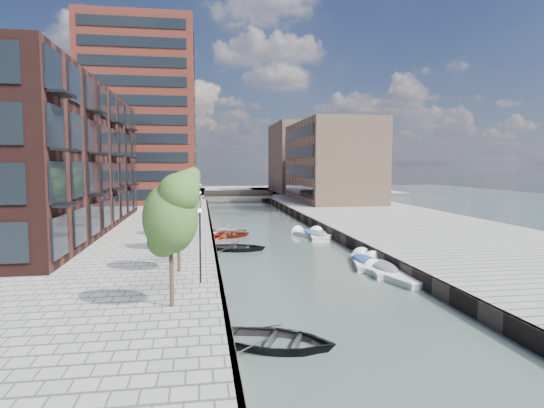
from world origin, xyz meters
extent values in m
plane|color=#38473F|center=(0.00, 40.00, 0.00)|extent=(300.00, 300.00, 0.00)
cube|color=gray|center=(16.00, 40.00, 0.50)|extent=(20.00, 140.00, 1.00)
cube|color=#332823|center=(-6.10, 40.00, 0.50)|extent=(0.25, 140.00, 1.00)
cube|color=#332823|center=(6.10, 40.00, 0.50)|extent=(0.25, 140.00, 1.00)
cube|color=gray|center=(0.00, 100.00, 0.50)|extent=(80.00, 40.00, 1.00)
cube|color=black|center=(-20.00, 30.00, 8.00)|extent=(8.00, 38.00, 14.00)
cube|color=#983C2C|center=(-17.00, 65.00, 16.00)|extent=(18.00, 18.00, 30.00)
cube|color=#A37D63|center=(16.00, 62.00, 8.00)|extent=(12.00, 25.00, 14.00)
cube|color=#A37D63|center=(16.00, 88.00, 9.00)|extent=(12.00, 20.00, 16.00)
cube|color=gray|center=(0.00, 72.00, 1.30)|extent=(13.00, 6.00, 0.60)
cube|color=#332823|center=(0.00, 69.20, 1.90)|extent=(13.00, 0.40, 0.80)
cube|color=#332823|center=(0.00, 74.80, 1.90)|extent=(13.00, 0.40, 0.80)
cylinder|color=#382619|center=(-8.50, 4.00, 2.60)|extent=(0.20, 0.20, 3.20)
ellipsoid|color=#2E551F|center=(-8.50, 4.00, 5.33)|extent=(2.50, 2.50, 3.25)
cylinder|color=#382619|center=(-8.50, 11.00, 2.60)|extent=(0.20, 0.20, 3.20)
ellipsoid|color=#2E551F|center=(-8.50, 11.00, 5.33)|extent=(2.50, 2.50, 3.25)
cylinder|color=#382619|center=(-8.50, 18.00, 2.60)|extent=(0.20, 0.20, 3.20)
ellipsoid|color=#2E551F|center=(-8.50, 18.00, 5.33)|extent=(2.50, 2.50, 3.25)
cylinder|color=#382619|center=(-8.50, 25.00, 2.60)|extent=(0.20, 0.20, 3.20)
ellipsoid|color=#2E551F|center=(-8.50, 25.00, 5.33)|extent=(2.50, 2.50, 3.25)
cylinder|color=#382619|center=(-8.50, 32.00, 2.60)|extent=(0.20, 0.20, 3.20)
ellipsoid|color=#2E551F|center=(-8.50, 32.00, 5.33)|extent=(2.50, 2.50, 3.25)
cylinder|color=#382619|center=(-8.50, 39.00, 2.60)|extent=(0.20, 0.20, 3.20)
ellipsoid|color=#2E551F|center=(-8.50, 39.00, 5.33)|extent=(2.50, 2.50, 3.25)
cylinder|color=#382619|center=(-8.50, 46.00, 2.60)|extent=(0.20, 0.20, 3.20)
ellipsoid|color=#2E551F|center=(-8.50, 46.00, 5.33)|extent=(2.50, 2.50, 3.25)
cylinder|color=black|center=(-7.20, 8.00, 3.00)|extent=(0.10, 0.10, 4.00)
sphere|color=#FFF2CC|center=(-7.20, 8.00, 5.00)|extent=(0.24, 0.24, 0.24)
cylinder|color=black|center=(-7.20, 24.00, 3.00)|extent=(0.10, 0.10, 4.00)
sphere|color=#FFF2CC|center=(-7.20, 24.00, 5.00)|extent=(0.24, 0.24, 0.24)
cylinder|color=black|center=(-7.20, 40.00, 3.00)|extent=(0.10, 0.10, 4.00)
sphere|color=#FFF2CC|center=(-7.20, 40.00, 5.00)|extent=(0.24, 0.24, 0.24)
imported|color=black|center=(-4.15, 1.00, 0.00)|extent=(6.00, 5.29, 1.03)
imported|color=black|center=(-4.01, 22.27, 0.00)|extent=(5.70, 4.71, 1.03)
imported|color=#A12711|center=(-4.52, 29.61, 0.00)|extent=(5.27, 4.15, 0.99)
imported|color=#B9B9B7|center=(-4.16, 33.47, 0.00)|extent=(5.14, 4.25, 0.92)
imported|color=#242326|center=(-4.07, 30.29, 0.00)|extent=(4.87, 4.06, 0.87)
cube|color=white|center=(4.87, 14.69, 0.05)|extent=(2.68, 4.79, 0.64)
cube|color=white|center=(4.87, 14.69, 0.39)|extent=(2.77, 4.90, 0.10)
cone|color=white|center=(5.39, 16.89, 0.10)|extent=(1.83, 1.25, 1.67)
ellipsoid|color=navy|center=(4.87, 14.69, 0.44)|extent=(2.49, 4.38, 0.55)
cube|color=white|center=(5.30, 12.68, 0.05)|extent=(2.44, 4.97, 0.67)
cube|color=white|center=(5.30, 12.68, 0.41)|extent=(2.54, 5.08, 0.10)
cone|color=white|center=(5.65, 15.04, 0.10)|extent=(1.88, 1.18, 1.76)
ellipsoid|color=#4B4C52|center=(5.30, 12.68, 0.47)|extent=(2.28, 4.54, 0.58)
cube|color=silver|center=(5.40, 10.30, 0.05)|extent=(2.81, 4.83, 0.64)
cube|color=silver|center=(5.40, 10.30, 0.40)|extent=(2.92, 4.95, 0.10)
cone|color=silver|center=(4.80, 12.50, 0.10)|extent=(1.86, 1.30, 1.68)
cube|color=white|center=(4.23, 28.62, 0.05)|extent=(3.17, 4.63, 0.61)
cube|color=white|center=(4.23, 28.62, 0.38)|extent=(3.28, 4.74, 0.09)
cone|color=white|center=(3.39, 30.62, 0.09)|extent=(1.81, 1.41, 1.61)
ellipsoid|color=#1F5491|center=(4.23, 28.62, 0.42)|extent=(2.94, 4.24, 0.53)
cube|color=white|center=(4.68, 27.56, 0.05)|extent=(2.34, 4.66, 0.63)
cube|color=white|center=(4.68, 27.56, 0.39)|extent=(2.43, 4.77, 0.10)
cone|color=white|center=(5.04, 29.76, 0.10)|extent=(1.76, 1.12, 1.65)
ellipsoid|color=#565A5D|center=(4.68, 27.56, 0.44)|extent=(2.18, 4.26, 0.54)
imported|color=#A3A5A8|center=(11.16, 59.12, 1.69)|extent=(2.36, 4.29, 1.38)
camera|label=1|loc=(-7.13, -16.88, 7.51)|focal=30.00mm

